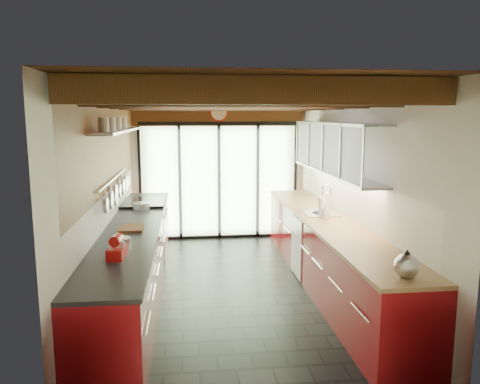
{
  "coord_description": "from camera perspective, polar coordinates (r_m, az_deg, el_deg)",
  "views": [
    {
      "loc": [
        -0.57,
        -5.91,
        2.29
      ],
      "look_at": [
        0.13,
        0.4,
        1.25
      ],
      "focal_mm": 35.0,
      "sensor_mm": 36.0,
      "label": 1
    }
  ],
  "objects": [
    {
      "name": "cutting_board",
      "position": [
        5.84,
        -13.1,
        -4.33
      ],
      "size": [
        0.3,
        0.41,
        0.03
      ],
      "primitive_type": "cube",
      "rotation": [
        0.0,
        0.0,
        0.03
      ],
      "color": "brown",
      "rests_on": "left_counter"
    },
    {
      "name": "paper_towel",
      "position": [
        6.6,
        9.96,
        -1.75
      ],
      "size": [
        0.14,
        0.14,
        0.29
      ],
      "color": "white",
      "rests_on": "right_counter"
    },
    {
      "name": "soap_bottle",
      "position": [
        6.42,
        10.44,
        -2.28
      ],
      "size": [
        0.1,
        0.1,
        0.19
      ],
      "primitive_type": "imported",
      "rotation": [
        0.0,
        0.0,
        0.16
      ],
      "color": "silver",
      "rests_on": "right_counter"
    },
    {
      "name": "upper_cabinets_right",
      "position": [
        6.53,
        11.52,
        5.26
      ],
      "size": [
        0.34,
        3.0,
        3.0
      ],
      "color": "silver",
      "rests_on": "ground"
    },
    {
      "name": "room_shell",
      "position": [
        5.97,
        -0.85,
        3.19
      ],
      "size": [
        5.5,
        5.5,
        5.5
      ],
      "color": "silver",
      "rests_on": "ground"
    },
    {
      "name": "pot_large",
      "position": [
        5.01,
        -14.25,
        -6.12
      ],
      "size": [
        0.22,
        0.22,
        0.12
      ],
      "primitive_type": "cylinder",
      "rotation": [
        0.0,
        0.0,
        -0.12
      ],
      "color": "silver",
      "rests_on": "left_counter"
    },
    {
      "name": "bowl",
      "position": [
        6.73,
        9.65,
        -2.35
      ],
      "size": [
        0.24,
        0.24,
        0.05
      ],
      "primitive_type": "imported",
      "rotation": [
        0.0,
        0.0,
        -0.13
      ],
      "color": "silver",
      "rests_on": "right_counter"
    },
    {
      "name": "sink_assembly",
      "position": [
        6.71,
        9.86,
        -2.27
      ],
      "size": [
        0.45,
        0.52,
        0.43
      ],
      "color": "silver",
      "rests_on": "right_counter"
    },
    {
      "name": "left_wall_fixtures",
      "position": [
        6.28,
        -14.63,
        4.39
      ],
      "size": [
        0.28,
        2.6,
        0.96
      ],
      "color": "silver",
      "rests_on": "ground"
    },
    {
      "name": "right_counter",
      "position": [
        6.45,
        10.61,
        -7.32
      ],
      "size": [
        0.68,
        5.0,
        0.92
      ],
      "color": "maroon",
      "rests_on": "ground"
    },
    {
      "name": "glass_door",
      "position": [
        8.64,
        -2.58,
        5.11
      ],
      "size": [
        2.95,
        0.1,
        2.9
      ],
      "color": "#C6EAAD",
      "rests_on": "ground"
    },
    {
      "name": "ground",
      "position": [
        6.36,
        -0.81,
        -11.8
      ],
      "size": [
        5.5,
        5.5,
        0.0
      ],
      "primitive_type": "plane",
      "color": "black",
      "rests_on": "ground"
    },
    {
      "name": "left_counter",
      "position": [
        6.22,
        -12.71,
        -8.02
      ],
      "size": [
        0.68,
        5.0,
        0.92
      ],
      "color": "maroon",
      "rests_on": "ground"
    },
    {
      "name": "kettle",
      "position": [
        4.28,
        19.65,
        -8.32
      ],
      "size": [
        0.25,
        0.28,
        0.25
      ],
      "color": "silver",
      "rests_on": "right_counter"
    },
    {
      "name": "ceiling_beams",
      "position": [
        6.31,
        -1.2,
        10.87
      ],
      "size": [
        3.14,
        5.06,
        4.9
      ],
      "color": "#593316",
      "rests_on": "ground"
    },
    {
      "name": "range_stove",
      "position": [
        7.61,
        -11.53,
        -4.72
      ],
      "size": [
        0.66,
        0.9,
        0.97
      ],
      "color": "silver",
      "rests_on": "ground"
    },
    {
      "name": "pot_small",
      "position": [
        7.07,
        -11.94,
        -1.67
      ],
      "size": [
        0.3,
        0.3,
        0.1
      ],
      "primitive_type": "cylinder",
      "rotation": [
        0.0,
        0.0,
        -0.22
      ],
      "color": "silver",
      "rests_on": "left_counter"
    },
    {
      "name": "stand_mixer",
      "position": [
        4.72,
        -14.75,
        -6.68
      ],
      "size": [
        0.18,
        0.28,
        0.24
      ],
      "color": "#B40F0E",
      "rests_on": "left_counter"
    }
  ]
}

